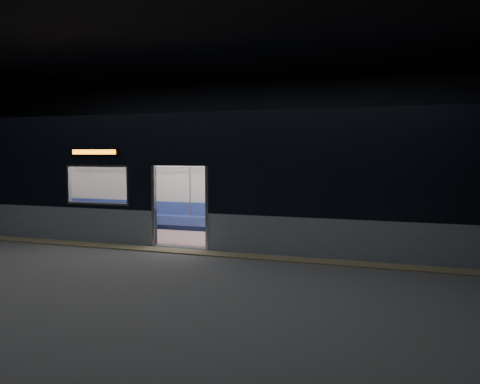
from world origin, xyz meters
The scene contains 7 objects.
station_floor centered at (0.00, 0.00, -0.01)m, with size 24.00×14.00×0.01m, color #47494C.
station_envelope centered at (0.00, 0.00, 3.66)m, with size 24.00×14.00×5.00m.
tactile_strip centered at (0.00, 0.55, 0.01)m, with size 22.80×0.50×0.03m, color #8C7F59.
metro_car centered at (0.00, 2.54, 1.85)m, with size 18.00×3.04×3.35m.
passenger centered at (2.91, 3.55, 0.78)m, with size 0.41×0.68×1.33m.
handbag centered at (2.89, 3.33, 0.67)m, with size 0.29×0.25×0.14m, color black.
transit_map centered at (1.97, 3.85, 1.49)m, with size 1.04×0.03×0.68m, color white.
Camera 1 is at (5.63, -10.25, 2.37)m, focal length 38.00 mm.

